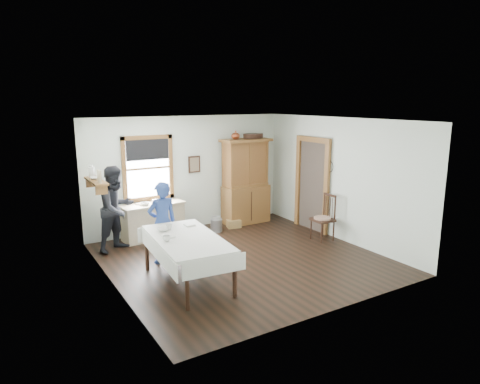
# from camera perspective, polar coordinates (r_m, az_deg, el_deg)

# --- Properties ---
(room) EXTENTS (5.01, 5.01, 2.70)m
(room) POSITION_cam_1_polar(r_m,az_deg,el_deg) (8.13, 0.39, 0.03)
(room) COLOR black
(room) RESTS_ON ground
(window) EXTENTS (1.18, 0.07, 1.48)m
(window) POSITION_cam_1_polar(r_m,az_deg,el_deg) (9.86, -12.18, 3.59)
(window) COLOR white
(window) RESTS_ON room
(doorway) EXTENTS (0.09, 1.14, 2.22)m
(doorway) POSITION_cam_1_polar(r_m,az_deg,el_deg) (10.27, 9.62, 1.36)
(doorway) COLOR #443930
(doorway) RESTS_ON room
(wall_shelf) EXTENTS (0.24, 1.00, 0.44)m
(wall_shelf) POSITION_cam_1_polar(r_m,az_deg,el_deg) (8.63, -18.73, 1.60)
(wall_shelf) COLOR olive
(wall_shelf) RESTS_ON room
(framed_picture) EXTENTS (0.30, 0.04, 0.40)m
(framed_picture) POSITION_cam_1_polar(r_m,az_deg,el_deg) (10.30, -6.10, 3.68)
(framed_picture) COLOR #341B12
(framed_picture) RESTS_ON room
(rug_beater) EXTENTS (0.01, 0.27, 0.27)m
(rug_beater) POSITION_cam_1_polar(r_m,az_deg,el_deg) (9.77, 11.81, 4.04)
(rug_beater) COLOR black
(rug_beater) RESTS_ON room
(work_counter) EXTENTS (1.44, 0.65, 0.80)m
(work_counter) POSITION_cam_1_polar(r_m,az_deg,el_deg) (9.81, -11.51, -3.79)
(work_counter) COLOR #CCB78E
(work_counter) RESTS_ON room
(china_hutch) EXTENTS (1.26, 0.61, 2.12)m
(china_hutch) POSITION_cam_1_polar(r_m,az_deg,el_deg) (10.71, 0.78, 1.43)
(china_hutch) COLOR olive
(china_hutch) RESTS_ON room
(dining_table) EXTENTS (1.24, 2.12, 0.81)m
(dining_table) POSITION_cam_1_polar(r_m,az_deg,el_deg) (7.38, -7.03, -9.01)
(dining_table) COLOR silver
(dining_table) RESTS_ON room
(spindle_chair) EXTENTS (0.49, 0.49, 1.03)m
(spindle_chair) POSITION_cam_1_polar(r_m,az_deg,el_deg) (9.63, 10.97, -3.36)
(spindle_chair) COLOR #341B12
(spindle_chair) RESTS_ON room
(pail) EXTENTS (0.30, 0.30, 0.30)m
(pail) POSITION_cam_1_polar(r_m,az_deg,el_deg) (10.19, -3.16, -4.44)
(pail) COLOR #999BA1
(pail) RESTS_ON room
(wicker_basket) EXTENTS (0.36, 0.29, 0.19)m
(wicker_basket) POSITION_cam_1_polar(r_m,az_deg,el_deg) (10.48, -0.84, -4.25)
(wicker_basket) COLOR #9B7A46
(wicker_basket) RESTS_ON room
(woman_blue) EXTENTS (0.55, 0.37, 1.46)m
(woman_blue) POSITION_cam_1_polar(r_m,az_deg,el_deg) (8.25, -10.30, -4.44)
(woman_blue) COLOR navy
(woman_blue) RESTS_ON room
(figure_dark) EXTENTS (0.99, 0.91, 1.64)m
(figure_dark) POSITION_cam_1_polar(r_m,az_deg,el_deg) (9.13, -16.09, -2.53)
(figure_dark) COLOR black
(figure_dark) RESTS_ON room
(table_cup_a) EXTENTS (0.14, 0.14, 0.10)m
(table_cup_a) POSITION_cam_1_polar(r_m,az_deg,el_deg) (7.07, -9.76, -6.12)
(table_cup_a) COLOR silver
(table_cup_a) RESTS_ON dining_table
(table_cup_b) EXTENTS (0.14, 0.14, 0.10)m
(table_cup_b) POSITION_cam_1_polar(r_m,az_deg,el_deg) (7.67, -9.45, -4.64)
(table_cup_b) COLOR silver
(table_cup_b) RESTS_ON dining_table
(table_bowl) EXTENTS (0.28, 0.28, 0.06)m
(table_bowl) POSITION_cam_1_polar(r_m,az_deg,el_deg) (7.63, -10.26, -4.94)
(table_bowl) COLOR silver
(table_bowl) RESTS_ON dining_table
(counter_book) EXTENTS (0.25, 0.25, 0.02)m
(counter_book) POSITION_cam_1_polar(r_m,az_deg,el_deg) (9.59, -13.18, -1.70)
(counter_book) COLOR #7C6A53
(counter_book) RESTS_ON work_counter
(counter_bowl) EXTENTS (0.23, 0.23, 0.06)m
(counter_bowl) POSITION_cam_1_polar(r_m,az_deg,el_deg) (9.58, -12.56, -1.55)
(counter_bowl) COLOR silver
(counter_bowl) RESTS_ON work_counter
(shelf_bowl) EXTENTS (0.22, 0.22, 0.05)m
(shelf_bowl) POSITION_cam_1_polar(r_m,az_deg,el_deg) (8.63, -18.76, 1.77)
(shelf_bowl) COLOR silver
(shelf_bowl) RESTS_ON wall_shelf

